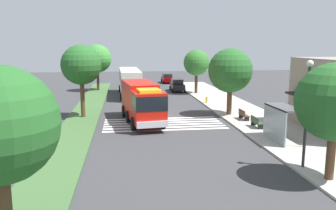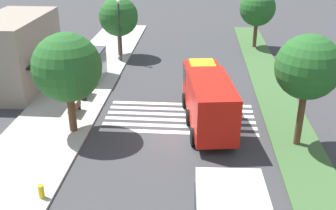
{
  "view_description": "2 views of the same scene",
  "coord_description": "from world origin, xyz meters",
  "px_view_note": "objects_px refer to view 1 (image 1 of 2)",
  "views": [
    {
      "loc": [
        31.62,
        -3.39,
        6.78
      ],
      "look_at": [
        0.27,
        0.71,
        1.25
      ],
      "focal_mm": 36.19,
      "sensor_mm": 36.0,
      "label": 1
    },
    {
      "loc": [
        -22.47,
        -1.06,
        12.3
      ],
      "look_at": [
        1.32,
        0.74,
        1.55
      ],
      "focal_mm": 42.67,
      "sensor_mm": 36.0,
      "label": 2
    }
  ],
  "objects_px": {
    "parked_car_mid": "(177,85)",
    "sidewalk_tree_west": "(230,71)",
    "bench_west_of_shelter": "(243,115)",
    "sidewalk_tree_far_west": "(196,63)",
    "transit_bus": "(130,80)",
    "bench_near_shelter": "(256,122)",
    "parked_car_west": "(167,78)",
    "street_lamp": "(307,105)",
    "fire_hydrant": "(207,100)",
    "bus_stop_shelter": "(279,116)",
    "median_tree_west": "(81,65)",
    "sidewalk_tree_east": "(335,102)",
    "fire_truck": "(142,101)",
    "median_tree_far_west": "(97,59)"
  },
  "relations": [
    {
      "from": "fire_truck",
      "to": "bus_stop_shelter",
      "type": "height_order",
      "value": "fire_truck"
    },
    {
      "from": "parked_car_west",
      "to": "bus_stop_shelter",
      "type": "distance_m",
      "value": 40.17
    },
    {
      "from": "parked_car_mid",
      "to": "sidewalk_tree_west",
      "type": "height_order",
      "value": "sidewalk_tree_west"
    },
    {
      "from": "parked_car_mid",
      "to": "median_tree_far_west",
      "type": "xyz_separation_m",
      "value": [
        -1.76,
        -11.89,
        3.97
      ]
    },
    {
      "from": "fire_truck",
      "to": "street_lamp",
      "type": "xyz_separation_m",
      "value": [
        12.7,
        8.23,
        1.66
      ]
    },
    {
      "from": "fire_truck",
      "to": "transit_bus",
      "type": "bearing_deg",
      "value": 175.07
    },
    {
      "from": "parked_car_mid",
      "to": "fire_hydrant",
      "type": "distance_m",
      "value": 11.86
    },
    {
      "from": "bus_stop_shelter",
      "to": "median_tree_west",
      "type": "xyz_separation_m",
      "value": [
        -10.21,
        -14.68,
        3.13
      ]
    },
    {
      "from": "street_lamp",
      "to": "sidewalk_tree_west",
      "type": "bearing_deg",
      "value": 178.45
    },
    {
      "from": "fire_truck",
      "to": "median_tree_west",
      "type": "relative_size",
      "value": 1.35
    },
    {
      "from": "sidewalk_tree_east",
      "to": "median_tree_west",
      "type": "bearing_deg",
      "value": -140.73
    },
    {
      "from": "fire_truck",
      "to": "sidewalk_tree_east",
      "type": "distance_m",
      "value": 17.01
    },
    {
      "from": "bench_near_shelter",
      "to": "median_tree_far_west",
      "type": "bearing_deg",
      "value": -150.63
    },
    {
      "from": "sidewalk_tree_east",
      "to": "street_lamp",
      "type": "bearing_deg",
      "value": -167.55
    },
    {
      "from": "transit_bus",
      "to": "bench_near_shelter",
      "type": "xyz_separation_m",
      "value": [
        20.41,
        9.98,
        -1.55
      ]
    },
    {
      "from": "fire_truck",
      "to": "fire_hydrant",
      "type": "height_order",
      "value": "fire_truck"
    },
    {
      "from": "fire_truck",
      "to": "median_tree_west",
      "type": "bearing_deg",
      "value": -124.06
    },
    {
      "from": "bus_stop_shelter",
      "to": "median_tree_far_west",
      "type": "distance_m",
      "value": 33.58
    },
    {
      "from": "median_tree_west",
      "to": "parked_car_mid",
      "type": "bearing_deg",
      "value": 146.66
    },
    {
      "from": "transit_bus",
      "to": "median_tree_far_west",
      "type": "distance_m",
      "value": 7.84
    },
    {
      "from": "street_lamp",
      "to": "sidewalk_tree_west",
      "type": "xyz_separation_m",
      "value": [
        -14.75,
        0.4,
        0.77
      ]
    },
    {
      "from": "parked_car_mid",
      "to": "sidewalk_tree_west",
      "type": "distance_m",
      "value": 19.21
    },
    {
      "from": "bench_west_of_shelter",
      "to": "street_lamp",
      "type": "xyz_separation_m",
      "value": [
        12.28,
        -0.97,
        3.05
      ]
    },
    {
      "from": "transit_bus",
      "to": "sidewalk_tree_far_west",
      "type": "height_order",
      "value": "sidewalk_tree_far_west"
    },
    {
      "from": "bench_west_of_shelter",
      "to": "bench_near_shelter",
      "type": "bearing_deg",
      "value": 0.0
    },
    {
      "from": "sidewalk_tree_east",
      "to": "median_tree_west",
      "type": "relative_size",
      "value": 0.87
    },
    {
      "from": "bench_west_of_shelter",
      "to": "sidewalk_tree_far_west",
      "type": "distance_m",
      "value": 18.28
    },
    {
      "from": "bench_near_shelter",
      "to": "median_tree_west",
      "type": "bearing_deg",
      "value": -112.95
    },
    {
      "from": "parked_car_west",
      "to": "bench_near_shelter",
      "type": "xyz_separation_m",
      "value": [
        36.07,
        2.77,
        -0.29
      ]
    },
    {
      "from": "median_tree_far_west",
      "to": "bench_near_shelter",
      "type": "bearing_deg",
      "value": 29.37
    },
    {
      "from": "median_tree_west",
      "to": "street_lamp",
      "type": "bearing_deg",
      "value": 41.6
    },
    {
      "from": "transit_bus",
      "to": "bench_near_shelter",
      "type": "relative_size",
      "value": 7.29
    },
    {
      "from": "sidewalk_tree_far_west",
      "to": "fire_hydrant",
      "type": "bearing_deg",
      "value": -3.42
    },
    {
      "from": "bench_west_of_shelter",
      "to": "sidewalk_tree_west",
      "type": "bearing_deg",
      "value": -166.93
    },
    {
      "from": "fire_hydrant",
      "to": "fire_truck",
      "type": "bearing_deg",
      "value": -41.82
    },
    {
      "from": "transit_bus",
      "to": "sidewalk_tree_east",
      "type": "height_order",
      "value": "sidewalk_tree_east"
    },
    {
      "from": "bench_near_shelter",
      "to": "median_tree_west",
      "type": "height_order",
      "value": "median_tree_west"
    },
    {
      "from": "sidewalk_tree_west",
      "to": "parked_car_west",
      "type": "bearing_deg",
      "value": -175.88
    },
    {
      "from": "sidewalk_tree_far_west",
      "to": "parked_car_west",
      "type": "bearing_deg",
      "value": -171.72
    },
    {
      "from": "sidewalk_tree_west",
      "to": "bench_near_shelter",
      "type": "bearing_deg",
      "value": 5.9
    },
    {
      "from": "bench_near_shelter",
      "to": "transit_bus",
      "type": "bearing_deg",
      "value": -153.95
    },
    {
      "from": "street_lamp",
      "to": "sidewalk_tree_east",
      "type": "height_order",
      "value": "street_lamp"
    },
    {
      "from": "street_lamp",
      "to": "fire_hydrant",
      "type": "relative_size",
      "value": 8.43
    },
    {
      "from": "sidewalk_tree_east",
      "to": "median_tree_far_west",
      "type": "xyz_separation_m",
      "value": [
        -37.08,
        -14.09,
        0.83
      ]
    },
    {
      "from": "fire_truck",
      "to": "street_lamp",
      "type": "relative_size",
      "value": 1.55
    },
    {
      "from": "parked_car_mid",
      "to": "bus_stop_shelter",
      "type": "xyz_separation_m",
      "value": [
        28.29,
        2.79,
        0.96
      ]
    },
    {
      "from": "bus_stop_shelter",
      "to": "bench_near_shelter",
      "type": "bearing_deg",
      "value": -179.76
    },
    {
      "from": "sidewalk_tree_west",
      "to": "median_tree_west",
      "type": "distance_m",
      "value": 14.12
    },
    {
      "from": "fire_truck",
      "to": "median_tree_far_west",
      "type": "relative_size",
      "value": 1.32
    },
    {
      "from": "parked_car_mid",
      "to": "bus_stop_shelter",
      "type": "height_order",
      "value": "bus_stop_shelter"
    }
  ]
}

